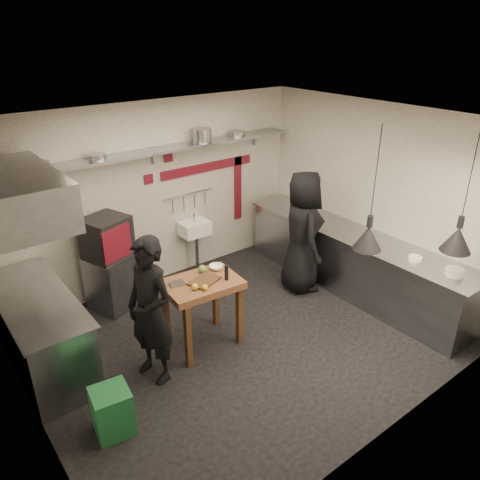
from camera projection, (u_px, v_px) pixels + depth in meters
floor at (240, 339)px, 6.13m from camera, size 5.00×5.00×0.00m
ceiling at (240, 123)px, 4.95m from camera, size 5.00×5.00×0.00m
wall_back at (155, 196)px, 7.05m from camera, size 5.00×0.04×2.80m
wall_front at (389, 325)px, 4.03m from camera, size 5.00×0.04×2.80m
wall_left at (18, 316)px, 4.15m from camera, size 0.04×4.20×2.80m
wall_right at (374, 199)px, 6.92m from camera, size 0.04×4.20×2.80m
red_band_horiz at (208, 167)px, 7.44m from camera, size 1.70×0.02×0.14m
red_band_vert at (238, 188)px, 7.97m from camera, size 0.14×0.02×1.10m
red_tile_a at (168, 157)px, 6.94m from camera, size 0.14×0.02×0.14m
red_tile_b at (149, 179)px, 6.86m from camera, size 0.14×0.02×0.14m
back_shelf at (158, 151)px, 6.61m from camera, size 4.60×0.34×0.04m
shelf_bracket_left at (14, 180)px, 5.71m from camera, size 0.04×0.06×0.24m
shelf_bracket_mid at (153, 156)px, 6.76m from camera, size 0.04×0.06×0.24m
shelf_bracket_right at (255, 138)px, 7.81m from camera, size 0.04×0.06×0.24m
pan_far_left at (40, 166)px, 5.69m from camera, size 0.28×0.28×0.09m
pan_mid_left at (97, 157)px, 6.10m from camera, size 0.26×0.26×0.07m
stock_pot at (202, 135)px, 6.98m from camera, size 0.32×0.32×0.20m
pan_right at (237, 133)px, 7.37m from camera, size 0.32×0.32×0.08m
oven_stand at (115, 280)px, 6.72m from camera, size 0.79×0.76×0.80m
combi_oven at (106, 237)px, 6.41m from camera, size 0.70×0.67×0.58m
oven_door at (117, 244)px, 6.23m from camera, size 0.46×0.18×0.46m
oven_glass at (114, 245)px, 6.20m from camera, size 0.38×0.15×0.34m
hand_sink at (194, 228)px, 7.48m from camera, size 0.46×0.34×0.22m
sink_tap at (194, 218)px, 7.41m from camera, size 0.03×0.03×0.14m
sink_drain at (197, 254)px, 7.64m from camera, size 0.06×0.06×0.66m
utensil_rail at (188, 194)px, 7.35m from camera, size 0.90×0.02×0.02m
counter_right at (352, 262)px, 7.13m from camera, size 0.70×3.80×0.90m
counter_right_top at (355, 234)px, 6.93m from camera, size 0.76×3.90×0.03m
plate_stack at (454, 272)px, 5.76m from camera, size 0.28×0.28×0.09m
small_bowl_right at (415, 258)px, 6.14m from camera, size 0.22×0.22×0.05m
counter_left at (42, 333)px, 5.50m from camera, size 0.70×1.90×0.90m
counter_left_top at (34, 299)px, 5.31m from camera, size 0.76×2.00×0.03m
extractor_hood at (17, 195)px, 4.81m from camera, size 0.78×1.60×0.50m
green_bin at (112, 411)px, 4.66m from camera, size 0.41×0.41×0.50m
prep_table at (203, 313)px, 5.86m from camera, size 0.97×0.72×0.92m
cutting_board at (204, 281)px, 5.65m from camera, size 0.43×0.37×0.02m
pepper_mill at (226, 272)px, 5.66m from camera, size 0.06×0.06×0.20m
lemon_a at (195, 287)px, 5.46m from camera, size 0.09×0.09×0.08m
lemon_b at (205, 287)px, 5.46m from camera, size 0.09×0.09×0.07m
veg_ball at (202, 269)px, 5.84m from camera, size 0.13×0.13×0.10m
steel_tray at (177, 284)px, 5.58m from camera, size 0.20×0.15×0.03m
bowl at (216, 267)px, 5.93m from camera, size 0.20×0.20×0.06m
heat_lamp_near at (374, 190)px, 5.24m from camera, size 0.44×0.44×1.48m
heat_lamp_far at (467, 192)px, 5.15m from camera, size 0.36×0.36×1.46m
chef_left at (150, 311)px, 5.14m from camera, size 0.57×0.73×1.76m
chef_right at (302, 232)px, 6.96m from camera, size 0.92×1.08×1.87m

